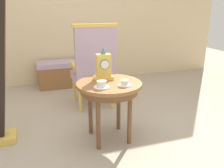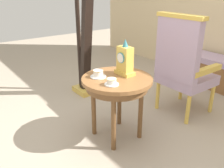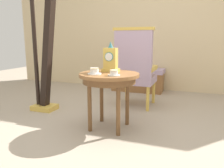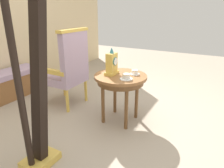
% 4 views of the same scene
% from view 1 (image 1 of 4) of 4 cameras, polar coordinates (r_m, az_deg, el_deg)
% --- Properties ---
extents(ground_plane, '(10.00, 10.00, 0.00)m').
position_cam_1_polar(ground_plane, '(2.61, -1.72, -12.97)').
color(ground_plane, tan).
extents(wall_back, '(6.00, 0.10, 2.80)m').
position_cam_1_polar(wall_back, '(4.44, -10.75, 18.48)').
color(wall_back, beige).
rests_on(wall_back, ground).
extents(side_table, '(0.65, 0.65, 0.62)m').
position_cam_1_polar(side_table, '(2.40, -0.69, -1.44)').
color(side_table, brown).
rests_on(side_table, ground).
extents(teacup_left, '(0.15, 0.15, 0.07)m').
position_cam_1_polar(teacup_left, '(2.22, -2.49, -0.14)').
color(teacup_left, white).
rests_on(teacup_left, side_table).
extents(teacup_right, '(0.12, 0.12, 0.06)m').
position_cam_1_polar(teacup_right, '(2.28, 2.96, 0.22)').
color(teacup_right, white).
rests_on(teacup_right, side_table).
extents(mantel_clock, '(0.19, 0.11, 0.34)m').
position_cam_1_polar(mantel_clock, '(2.43, -2.06, 4.08)').
color(mantel_clock, gold).
rests_on(mantel_clock, side_table).
extents(armchair, '(0.56, 0.53, 1.14)m').
position_cam_1_polar(armchair, '(3.20, -4.38, 4.43)').
color(armchair, '#B299B7').
rests_on(armchair, ground).
extents(window_bench, '(0.99, 0.40, 0.44)m').
position_cam_1_polar(window_bench, '(4.28, -10.69, 2.54)').
color(window_bench, '#B299B7').
rests_on(window_bench, ground).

